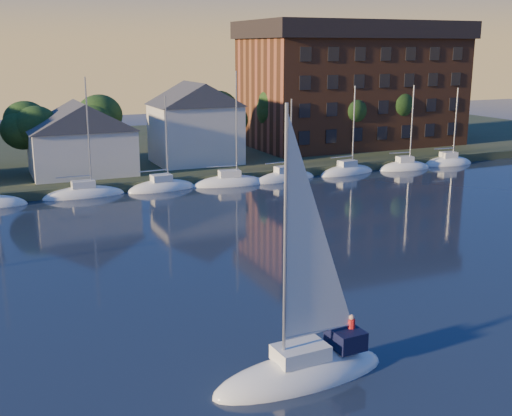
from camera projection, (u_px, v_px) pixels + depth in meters
shoreline_land at (106, 155)px, 90.69m from camera, size 160.00×50.00×2.00m
wooden_dock at (148, 187)px, 70.29m from camera, size 120.00×3.00×1.00m
clubhouse_centre at (81, 137)px, 71.12m from camera, size 11.55×8.40×8.08m
clubhouse_east at (195, 122)px, 78.18m from camera, size 10.50×8.40×9.80m
condo_block at (352, 83)px, 92.75m from camera, size 31.00×17.00×17.40m
tree_line at (138, 111)px, 79.08m from camera, size 93.40×5.40×8.90m
moored_fleet at (155, 191)px, 67.61m from camera, size 87.50×2.40×12.05m
hero_sailboat at (303, 366)px, 29.48m from camera, size 8.89×3.23×13.74m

